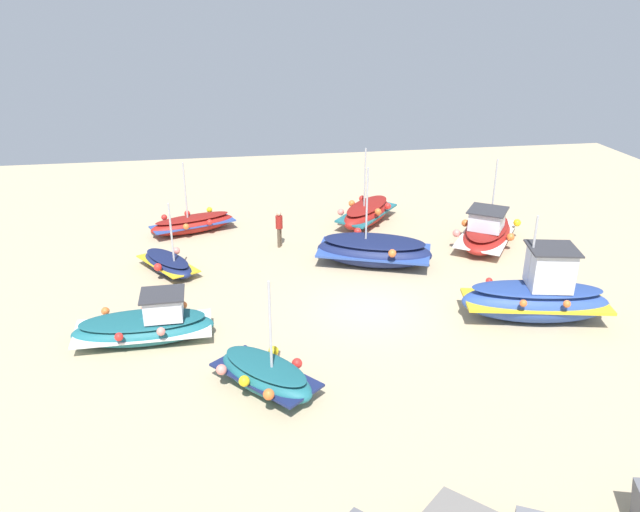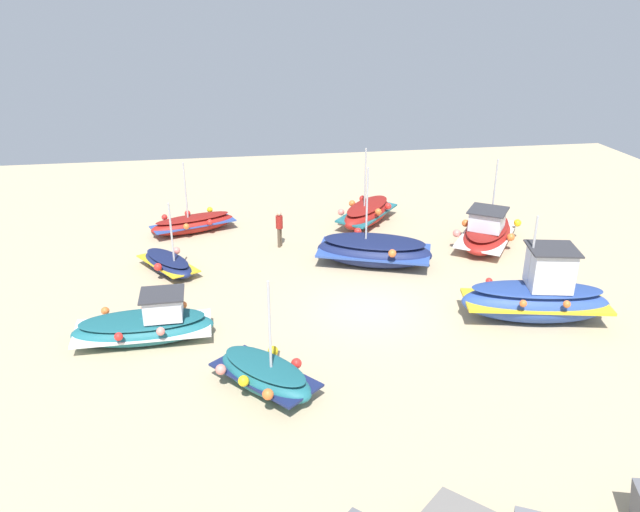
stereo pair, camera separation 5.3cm
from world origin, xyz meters
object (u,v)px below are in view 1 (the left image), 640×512
(fishing_boat_5, at_px, (367,213))
(person_walking, at_px, (279,226))
(fishing_boat_6, at_px, (487,232))
(fishing_boat_2, at_px, (193,223))
(fishing_boat_0, at_px, (146,325))
(fishing_boat_4, at_px, (168,263))
(fishing_boat_7, at_px, (265,375))
(fishing_boat_1, at_px, (374,251))
(fishing_boat_3, at_px, (538,296))

(fishing_boat_5, height_order, person_walking, fishing_boat_5)
(fishing_boat_6, bearing_deg, person_walking, -62.67)
(fishing_boat_5, bearing_deg, fishing_boat_2, 127.90)
(fishing_boat_0, distance_m, person_walking, 9.18)
(fishing_boat_2, bearing_deg, fishing_boat_0, -116.64)
(fishing_boat_4, height_order, fishing_boat_5, fishing_boat_5)
(fishing_boat_2, xyz_separation_m, fishing_boat_7, (-2.48, 13.46, 0.04))
(fishing_boat_4, bearing_deg, person_walking, -100.68)
(fishing_boat_7, bearing_deg, person_walking, -48.48)
(fishing_boat_4, height_order, fishing_boat_7, fishing_boat_7)
(fishing_boat_2, bearing_deg, fishing_boat_1, -53.52)
(person_walking, bearing_deg, fishing_boat_2, 176.13)
(fishing_boat_5, relative_size, fishing_boat_7, 1.19)
(fishing_boat_7, bearing_deg, fishing_boat_3, -115.55)
(fishing_boat_3, relative_size, fishing_boat_7, 1.51)
(fishing_boat_4, xyz_separation_m, fishing_boat_7, (-3.37, 8.89, 0.10))
(fishing_boat_0, xyz_separation_m, fishing_boat_4, (-0.33, -5.53, -0.20))
(fishing_boat_0, height_order, fishing_boat_4, fishing_boat_4)
(fishing_boat_0, relative_size, fishing_boat_2, 1.07)
(fishing_boat_0, bearing_deg, fishing_boat_7, -43.48)
(fishing_boat_5, distance_m, fishing_boat_6, 6.03)
(fishing_boat_2, distance_m, person_walking, 4.75)
(fishing_boat_0, xyz_separation_m, fishing_boat_3, (-13.48, 0.72, 0.35))
(fishing_boat_4, distance_m, fishing_boat_7, 9.51)
(fishing_boat_4, bearing_deg, fishing_boat_2, -44.36)
(fishing_boat_3, bearing_deg, fishing_boat_5, 120.78)
(fishing_boat_0, distance_m, fishing_boat_4, 5.54)
(fishing_boat_2, xyz_separation_m, fishing_boat_6, (-13.45, 3.79, 0.19))
(fishing_boat_6, relative_size, fishing_boat_7, 1.42)
(fishing_boat_2, relative_size, fishing_boat_4, 1.29)
(fishing_boat_1, relative_size, fishing_boat_4, 1.58)
(fishing_boat_3, relative_size, fishing_boat_4, 1.60)
(fishing_boat_1, relative_size, fishing_boat_7, 1.48)
(fishing_boat_5, bearing_deg, fishing_boat_0, 174.24)
(fishing_boat_4, xyz_separation_m, fishing_boat_6, (-14.33, -0.78, 0.26))
(person_walking, bearing_deg, fishing_boat_3, -16.33)
(fishing_boat_5, bearing_deg, person_walking, 155.99)
(fishing_boat_4, relative_size, person_walking, 1.97)
(fishing_boat_0, height_order, fishing_boat_1, fishing_boat_1)
(fishing_boat_5, height_order, fishing_boat_6, fishing_boat_5)
(fishing_boat_6, bearing_deg, fishing_boat_0, -31.83)
(fishing_boat_4, bearing_deg, fishing_boat_3, -148.77)
(fishing_boat_0, bearing_deg, fishing_boat_1, 27.56)
(fishing_boat_1, height_order, fishing_boat_4, fishing_boat_1)
(person_walking, bearing_deg, fishing_boat_0, -95.83)
(fishing_boat_6, distance_m, fishing_boat_7, 14.62)
(fishing_boat_1, bearing_deg, fishing_boat_6, 33.88)
(fishing_boat_3, height_order, fishing_boat_7, fishing_boat_3)
(fishing_boat_5, bearing_deg, fishing_boat_4, 153.83)
(fishing_boat_6, bearing_deg, fishing_boat_7, -13.69)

